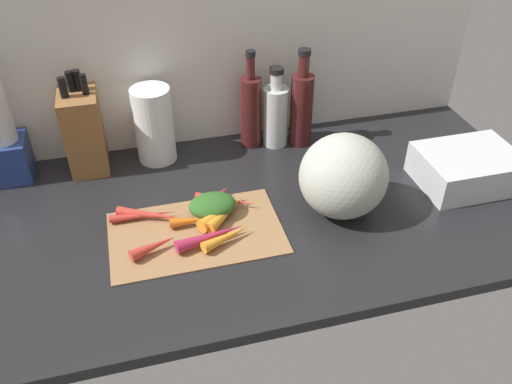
{
  "coord_description": "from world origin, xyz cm",
  "views": [
    {
      "loc": [
        -21.54,
        -106.28,
        86.69
      ],
      "look_at": [
        4.16,
        -8.9,
        11.34
      ],
      "focal_mm": 37.5,
      "sensor_mm": 36.0,
      "label": 1
    }
  ],
  "objects_px": {
    "carrot_3": "(225,207)",
    "winter_squash": "(343,176)",
    "cutting_board": "(196,232)",
    "carrot_4": "(151,215)",
    "carrot_8": "(217,197)",
    "bottle_0": "(251,110)",
    "dish_rack": "(467,168)",
    "carrot_11": "(144,215)",
    "paper_towel_roll": "(154,125)",
    "carrot_0": "(212,199)",
    "carrot_6": "(154,246)",
    "bottle_2": "(301,107)",
    "bottle_1": "(276,114)",
    "carrot_2": "(226,213)",
    "knife_block": "(84,130)",
    "carrot_7": "(223,212)",
    "carrot_10": "(191,221)",
    "carrot_9": "(226,201)",
    "carrot_1": "(226,237)",
    "carrot_5": "(210,236)"
  },
  "relations": [
    {
      "from": "carrot_3",
      "to": "winter_squash",
      "type": "distance_m",
      "value": 0.31
    },
    {
      "from": "cutting_board",
      "to": "carrot_4",
      "type": "height_order",
      "value": "carrot_4"
    },
    {
      "from": "carrot_8",
      "to": "bottle_0",
      "type": "distance_m",
      "value": 0.33
    },
    {
      "from": "cutting_board",
      "to": "dish_rack",
      "type": "distance_m",
      "value": 0.76
    },
    {
      "from": "carrot_8",
      "to": "carrot_11",
      "type": "xyz_separation_m",
      "value": [
        -0.19,
        -0.02,
        -0.0
      ]
    },
    {
      "from": "winter_squash",
      "to": "paper_towel_roll",
      "type": "xyz_separation_m",
      "value": [
        -0.43,
        0.37,
        0.0
      ]
    },
    {
      "from": "carrot_8",
      "to": "carrot_11",
      "type": "height_order",
      "value": "carrot_8"
    },
    {
      "from": "carrot_0",
      "to": "carrot_3",
      "type": "distance_m",
      "value": 0.05
    },
    {
      "from": "carrot_6",
      "to": "bottle_2",
      "type": "height_order",
      "value": "bottle_2"
    },
    {
      "from": "bottle_1",
      "to": "bottle_2",
      "type": "relative_size",
      "value": 0.83
    },
    {
      "from": "carrot_2",
      "to": "carrot_0",
      "type": "bearing_deg",
      "value": 106.11
    },
    {
      "from": "carrot_6",
      "to": "knife_block",
      "type": "distance_m",
      "value": 0.45
    },
    {
      "from": "carrot_2",
      "to": "carrot_7",
      "type": "bearing_deg",
      "value": 137.49
    },
    {
      "from": "cutting_board",
      "to": "paper_towel_roll",
      "type": "height_order",
      "value": "paper_towel_roll"
    },
    {
      "from": "carrot_0",
      "to": "paper_towel_roll",
      "type": "relative_size",
      "value": 0.47
    },
    {
      "from": "carrot_2",
      "to": "bottle_1",
      "type": "relative_size",
      "value": 0.57
    },
    {
      "from": "carrot_8",
      "to": "carrot_10",
      "type": "bearing_deg",
      "value": -135.97
    },
    {
      "from": "carrot_9",
      "to": "bottle_2",
      "type": "distance_m",
      "value": 0.4
    },
    {
      "from": "carrot_1",
      "to": "carrot_5",
      "type": "xyz_separation_m",
      "value": [
        -0.04,
        0.01,
        0.0
      ]
    },
    {
      "from": "carrot_0",
      "to": "carrot_6",
      "type": "height_order",
      "value": "carrot_6"
    },
    {
      "from": "carrot_11",
      "to": "carrot_2",
      "type": "bearing_deg",
      "value": -14.46
    },
    {
      "from": "carrot_11",
      "to": "bottle_1",
      "type": "relative_size",
      "value": 0.68
    },
    {
      "from": "carrot_0",
      "to": "bottle_2",
      "type": "xyz_separation_m",
      "value": [
        0.32,
        0.24,
        0.1
      ]
    },
    {
      "from": "cutting_board",
      "to": "carrot_7",
      "type": "height_order",
      "value": "carrot_7"
    },
    {
      "from": "cutting_board",
      "to": "carrot_6",
      "type": "relative_size",
      "value": 3.64
    },
    {
      "from": "carrot_5",
      "to": "carrot_6",
      "type": "distance_m",
      "value": 0.13
    },
    {
      "from": "carrot_3",
      "to": "bottle_1",
      "type": "relative_size",
      "value": 0.59
    },
    {
      "from": "carrot_8",
      "to": "winter_squash",
      "type": "xyz_separation_m",
      "value": [
        0.3,
        -0.11,
        0.09
      ]
    },
    {
      "from": "bottle_0",
      "to": "bottle_1",
      "type": "bearing_deg",
      "value": -12.26
    },
    {
      "from": "paper_towel_roll",
      "to": "bottle_2",
      "type": "height_order",
      "value": "bottle_2"
    },
    {
      "from": "carrot_2",
      "to": "knife_block",
      "type": "height_order",
      "value": "knife_block"
    },
    {
      "from": "winter_squash",
      "to": "carrot_5",
      "type": "bearing_deg",
      "value": -173.06
    },
    {
      "from": "carrot_2",
      "to": "bottle_2",
      "type": "bearing_deg",
      "value": 46.07
    },
    {
      "from": "knife_block",
      "to": "paper_towel_roll",
      "type": "relative_size",
      "value": 1.28
    },
    {
      "from": "cutting_board",
      "to": "carrot_8",
      "type": "xyz_separation_m",
      "value": [
        0.07,
        0.1,
        0.02
      ]
    },
    {
      "from": "carrot_9",
      "to": "carrot_11",
      "type": "height_order",
      "value": "carrot_9"
    },
    {
      "from": "carrot_8",
      "to": "dish_rack",
      "type": "relative_size",
      "value": 0.39
    },
    {
      "from": "bottle_0",
      "to": "bottle_2",
      "type": "bearing_deg",
      "value": -11.93
    },
    {
      "from": "winter_squash",
      "to": "bottle_2",
      "type": "distance_m",
      "value": 0.35
    },
    {
      "from": "carrot_4",
      "to": "knife_block",
      "type": "distance_m",
      "value": 0.34
    },
    {
      "from": "carrot_11",
      "to": "winter_squash",
      "type": "distance_m",
      "value": 0.51
    },
    {
      "from": "carrot_2",
      "to": "carrot_6",
      "type": "xyz_separation_m",
      "value": [
        -0.19,
        -0.07,
        -0.0
      ]
    },
    {
      "from": "carrot_0",
      "to": "bottle_1",
      "type": "xyz_separation_m",
      "value": [
        0.25,
        0.25,
        0.08
      ]
    },
    {
      "from": "carrot_4",
      "to": "carrot_9",
      "type": "relative_size",
      "value": 1.06
    },
    {
      "from": "bottle_0",
      "to": "bottle_2",
      "type": "relative_size",
      "value": 0.99
    },
    {
      "from": "cutting_board",
      "to": "knife_block",
      "type": "bearing_deg",
      "value": 123.09
    },
    {
      "from": "bottle_0",
      "to": "carrot_3",
      "type": "bearing_deg",
      "value": -115.56
    },
    {
      "from": "carrot_10",
      "to": "dish_rack",
      "type": "bearing_deg",
      "value": -0.04
    },
    {
      "from": "carrot_0",
      "to": "carrot_9",
      "type": "bearing_deg",
      "value": -28.18
    },
    {
      "from": "paper_towel_roll",
      "to": "bottle_1",
      "type": "bearing_deg",
      "value": -1.15
    }
  ]
}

